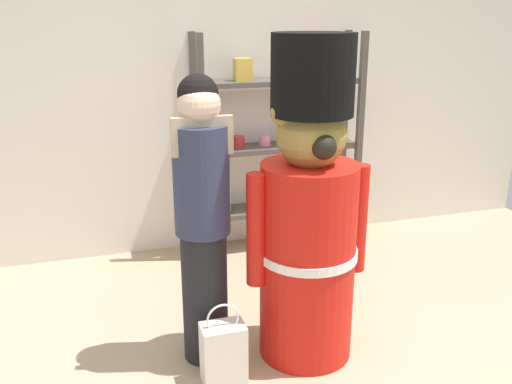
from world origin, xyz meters
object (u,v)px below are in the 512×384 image
at_px(merchandise_shelf, 278,143).
at_px(shopping_bag, 223,353).
at_px(teddy_bear_guard, 309,219).
at_px(person_shopper, 202,215).

distance_m(merchandise_shelf, shopping_bag, 2.09).
height_order(merchandise_shelf, teddy_bear_guard, teddy_bear_guard).
bearing_deg(teddy_bear_guard, person_shopper, 167.69).
xyz_separation_m(teddy_bear_guard, person_shopper, (-0.57, 0.12, 0.04)).
bearing_deg(shopping_bag, teddy_bear_guard, 15.50).
height_order(teddy_bear_guard, shopping_bag, teddy_bear_guard).
xyz_separation_m(person_shopper, shopping_bag, (0.04, -0.27, -0.70)).
relative_size(merchandise_shelf, shopping_bag, 3.78).
xyz_separation_m(merchandise_shelf, person_shopper, (-0.95, -1.47, -0.01)).
distance_m(merchandise_shelf, person_shopper, 1.75).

